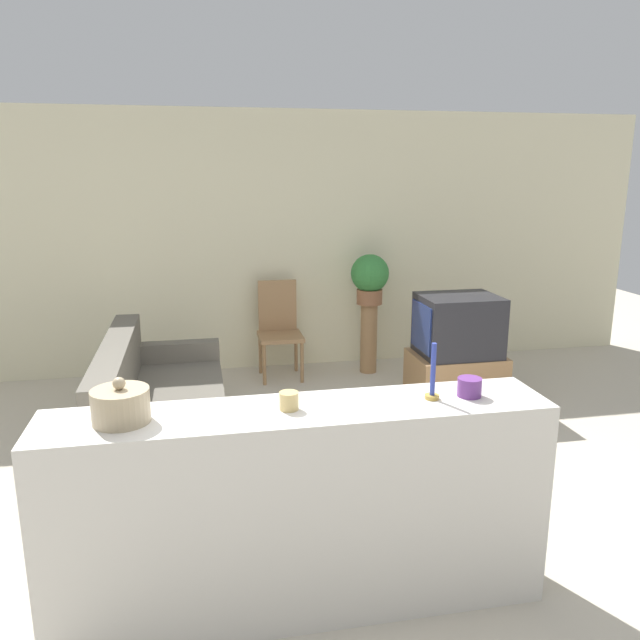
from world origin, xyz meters
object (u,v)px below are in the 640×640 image
(television, at_px, (458,325))
(decorative_bowl, at_px, (121,405))
(couch, at_px, (159,413))
(potted_plant, at_px, (370,277))
(wooden_chair, at_px, (279,326))

(television, height_order, decorative_bowl, decorative_bowl)
(couch, relative_size, decorative_bowl, 8.07)
(potted_plant, bearing_deg, television, -61.23)
(couch, height_order, decorative_bowl, decorative_bowl)
(couch, distance_m, wooden_chair, 1.96)
(potted_plant, relative_size, decorative_bowl, 2.07)
(wooden_chair, relative_size, decorative_bowl, 3.96)
(couch, bearing_deg, wooden_chair, 54.20)
(television, distance_m, wooden_chair, 1.84)
(couch, relative_size, television, 2.85)
(wooden_chair, xyz_separation_m, decorative_bowl, (-1.16, -3.54, 0.57))
(couch, distance_m, television, 2.71)
(television, bearing_deg, potted_plant, 118.77)
(couch, bearing_deg, potted_plant, 35.96)
(couch, bearing_deg, television, 11.00)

